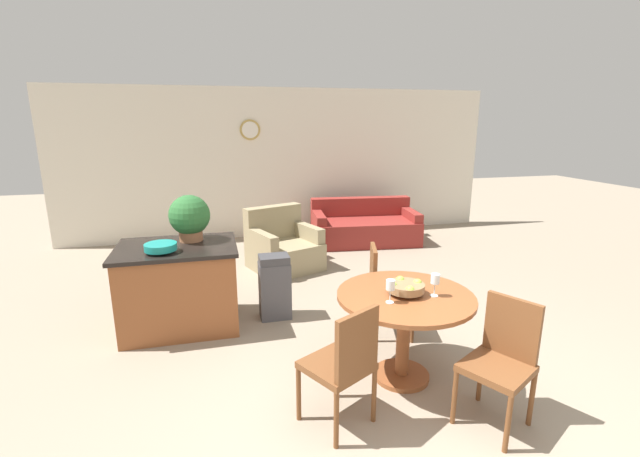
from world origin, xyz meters
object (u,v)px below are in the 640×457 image
at_px(dining_chair_near_right, 502,356).
at_px(couch, 364,227).
at_px(kitchen_island, 180,286).
at_px(potted_plant, 190,217).
at_px(dining_chair_near_left, 344,361).
at_px(wine_glass_left, 390,286).
at_px(teal_bowl, 161,247).
at_px(wine_glass_right, 435,280).
at_px(dining_table, 404,314).
at_px(armchair, 283,248).
at_px(fruit_bowl, 406,287).
at_px(trash_bin, 275,287).
at_px(dining_chair_far_side, 384,286).

relative_size(dining_chair_near_right, couch, 0.48).
xyz_separation_m(kitchen_island, potted_plant, (0.14, 0.17, 0.70)).
height_order(dining_chair_near_left, wine_glass_left, wine_glass_left).
bearing_deg(dining_chair_near_left, teal_bowl, 99.39).
xyz_separation_m(wine_glass_left, teal_bowl, (-1.80, 1.37, 0.05)).
bearing_deg(dining_chair_near_right, wine_glass_right, -6.02).
relative_size(dining_table, teal_bowl, 3.67).
distance_m(wine_glass_right, armchair, 3.25).
xyz_separation_m(fruit_bowl, trash_bin, (-0.87, 1.41, -0.47)).
relative_size(wine_glass_right, armchair, 0.16).
bearing_deg(armchair, wine_glass_right, -97.39).
relative_size(wine_glass_right, teal_bowl, 0.61).
relative_size(dining_chair_near_right, armchair, 0.81).
bearing_deg(dining_table, dining_chair_near_left, -145.91).
bearing_deg(kitchen_island, dining_chair_near_left, -57.51).
bearing_deg(teal_bowl, trash_bin, 8.63).
xyz_separation_m(dining_chair_far_side, trash_bin, (-1.02, 0.64, -0.16)).
relative_size(dining_table, dining_chair_far_side, 1.21).
bearing_deg(armchair, trash_bin, -122.91).
height_order(dining_chair_near_left, armchair, dining_chair_near_left).
relative_size(wine_glass_left, trash_bin, 0.26).
relative_size(fruit_bowl, armchair, 0.26).
height_order(wine_glass_right, armchair, wine_glass_right).
height_order(kitchen_island, trash_bin, kitchen_island).
xyz_separation_m(dining_chair_near_left, trash_bin, (-0.21, 1.86, -0.16)).
distance_m(dining_chair_near_right, couch, 4.76).
bearing_deg(trash_bin, potted_plant, 166.46).
bearing_deg(dining_chair_near_right, armchair, -14.19).
bearing_deg(couch, wine_glass_right, -96.28).
bearing_deg(potted_plant, armchair, 49.34).
bearing_deg(kitchen_island, fruit_bowl, -37.86).
xyz_separation_m(dining_chair_near_left, wine_glass_left, (0.47, 0.32, 0.38)).
xyz_separation_m(dining_chair_near_left, dining_chair_far_side, (0.81, 1.22, 0.00)).
distance_m(dining_chair_near_right, teal_bowl, 3.11).
bearing_deg(couch, dining_chair_far_side, -100.38).
xyz_separation_m(dining_chair_near_right, trash_bin, (-1.31, 2.07, -0.16)).
bearing_deg(fruit_bowl, trash_bin, 121.57).
bearing_deg(kitchen_island, armchair, 49.48).
distance_m(dining_table, wine_glass_right, 0.38).
relative_size(teal_bowl, armchair, 0.27).
distance_m(dining_chair_far_side, armchair, 2.35).
height_order(dining_chair_near_left, trash_bin, dining_chair_near_left).
bearing_deg(dining_table, kitchen_island, 142.13).
xyz_separation_m(dining_chair_far_side, armchair, (-0.66, 2.24, -0.22)).
xyz_separation_m(wine_glass_right, teal_bowl, (-2.19, 1.34, 0.05)).
xyz_separation_m(dining_table, kitchen_island, (-1.86, 1.45, -0.14)).
relative_size(potted_plant, armchair, 0.43).
bearing_deg(dining_chair_near_left, dining_table, 5.30).
distance_m(dining_chair_far_side, wine_glass_left, 1.04).
bearing_deg(wine_glass_right, kitchen_island, 143.36).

